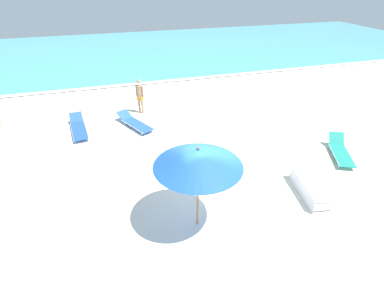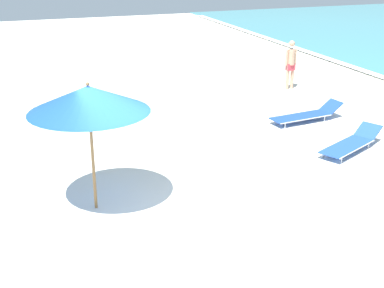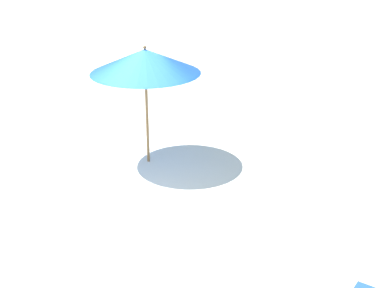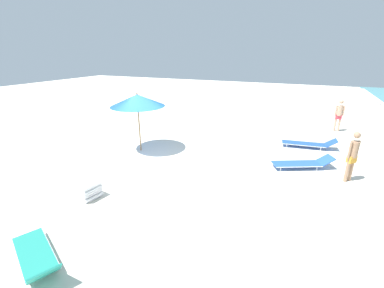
% 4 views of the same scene
% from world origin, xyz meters
% --- Properties ---
extents(ground_plane, '(60.00, 60.00, 0.16)m').
position_xyz_m(ground_plane, '(0.00, 0.01, -0.08)').
color(ground_plane, silver).
extents(beach_umbrella, '(2.32, 2.32, 2.59)m').
position_xyz_m(beach_umbrella, '(-0.83, -1.00, 2.26)').
color(beach_umbrella, olive).
rests_on(beach_umbrella, ground_plane).
extents(lounger_stack, '(0.95, 1.98, 0.49)m').
position_xyz_m(lounger_stack, '(3.04, -0.80, 0.25)').
color(lounger_stack, white).
rests_on(lounger_stack, ground_plane).
extents(sun_lounger_under_umbrella, '(1.41, 2.07, 0.59)m').
position_xyz_m(sun_lounger_under_umbrella, '(5.61, 0.83, 0.22)').
color(sun_lounger_under_umbrella, '#1E8475').
rests_on(sun_lounger_under_umbrella, ground_plane).
extents(sun_lounger_beside_umbrella, '(0.88, 2.37, 0.50)m').
position_xyz_m(sun_lounger_beside_umbrella, '(-4.23, 5.93, 0.21)').
color(sun_lounger_beside_umbrella, blue).
rests_on(sun_lounger_beside_umbrella, ground_plane).
extents(sun_lounger_near_water_left, '(1.52, 2.29, 0.46)m').
position_xyz_m(sun_lounger_near_water_left, '(-1.74, 5.73, 0.20)').
color(sun_lounger_near_water_left, blue).
rests_on(sun_lounger_near_water_left, ground_plane).
extents(beachgoer_wading_adult, '(0.27, 0.45, 1.76)m').
position_xyz_m(beachgoer_wading_adult, '(-7.70, 7.33, 1.00)').
color(beachgoer_wading_adult, tan).
rests_on(beachgoer_wading_adult, ground_plane).
extents(beachgoer_shoreline_child, '(0.34, 0.34, 1.76)m').
position_xyz_m(beachgoer_shoreline_child, '(-1.23, 7.19, 1.00)').
color(beachgoer_shoreline_child, '#A37A5B').
rests_on(beachgoer_shoreline_child, ground_plane).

